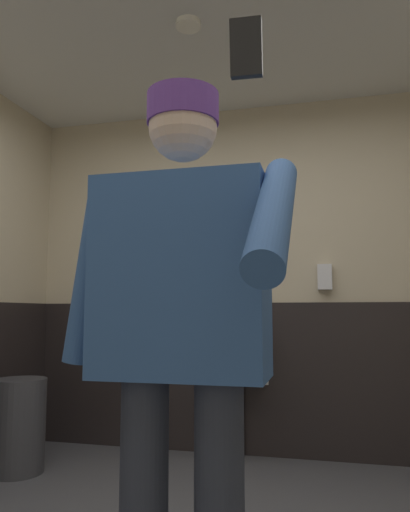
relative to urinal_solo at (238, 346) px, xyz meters
name	(u,v)px	position (x,y,z in m)	size (l,w,h in m)	color
wall_back	(249,275)	(0.05, 0.22, 0.52)	(3.98, 0.12, 2.60)	beige
wainscot_band_back	(249,378)	(0.05, 0.14, -0.23)	(3.38, 0.03, 1.09)	black
downlight_far	(188,25)	(-0.07, -1.05, 1.80)	(0.14, 0.14, 0.03)	white
urinal_solo	(238,346)	(0.00, 0.00, 0.00)	(0.40, 0.34, 1.24)	white
person	(181,320)	(0.21, -2.10, 0.22)	(0.72, 0.60, 1.68)	#2D3342
cell_phone	(246,48)	(0.49, -2.60, 0.73)	(0.06, 0.02, 0.11)	black
trash_bin	(18,425)	(-1.32, -0.61, -0.48)	(0.34, 0.34, 0.59)	#38383D
soap_dispenser	(325,277)	(0.61, 0.12, 0.49)	(0.10, 0.07, 0.18)	silver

